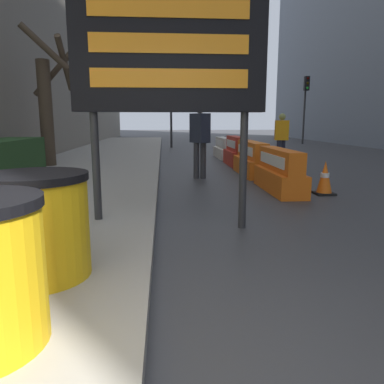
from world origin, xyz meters
TOP-DOWN VIEW (x-y plane):
  - bare_tree at (-3.06, 9.31)m, footprint 1.36×1.68m
  - barrel_drum_middle at (-0.89, 1.28)m, footprint 0.83×0.83m
  - message_board at (0.21, 3.06)m, footprint 2.48×0.36m
  - jersey_barrier_orange_far at (2.46, 5.64)m, footprint 0.54×2.02m
  - jersey_barrier_orange_near at (2.46, 8.02)m, footprint 0.60×2.06m
  - jersey_barrier_red_striped at (2.46, 10.26)m, footprint 0.53×1.78m
  - jersey_barrier_white at (2.46, 12.73)m, footprint 0.52×2.12m
  - traffic_cone_near at (3.23, 5.23)m, footprint 0.37×0.37m
  - traffic_cone_mid at (2.70, 7.30)m, footprint 0.44×0.44m
  - traffic_light_near_curb at (0.58, 18.59)m, footprint 0.28×0.45m
  - traffic_light_far_side at (8.86, 21.22)m, footprint 0.28×0.45m
  - pedestrian_worker at (3.95, 10.26)m, footprint 0.48×0.34m
  - pedestrian_passerby at (1.02, 7.47)m, footprint 0.49×0.56m

SIDE VIEW (x-z plane):
  - traffic_cone_near at x=3.23m, z-range -0.01..0.65m
  - jersey_barrier_white at x=2.46m, z-range -0.05..0.73m
  - jersey_barrier_orange_far at x=2.46m, z-range -0.05..0.81m
  - traffic_cone_mid at x=2.70m, z-range -0.01..0.78m
  - jersey_barrier_orange_near at x=2.46m, z-range -0.05..0.82m
  - jersey_barrier_red_striped at x=2.46m, z-range -0.05..0.87m
  - barrel_drum_middle at x=-0.89m, z-range 0.16..1.01m
  - pedestrian_worker at x=3.95m, z-range 0.15..1.80m
  - pedestrian_passerby at x=1.02m, z-range 0.17..2.00m
  - bare_tree at x=-3.06m, z-range 0.11..3.82m
  - message_board at x=0.21m, z-range 0.73..3.92m
  - traffic_light_far_side at x=8.86m, z-range 0.91..4.98m
  - traffic_light_near_curb at x=0.58m, z-range 0.97..5.38m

